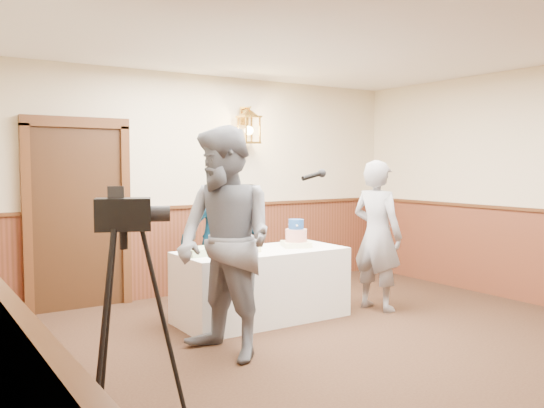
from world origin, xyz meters
The scene contains 10 objects.
ground centered at (0.00, 0.00, 0.00)m, with size 7.00×7.00×0.00m, color black.
room_shell centered at (-0.05, 0.45, 1.52)m, with size 6.02×7.02×2.81m.
display_table centered at (-0.09, 1.90, 0.38)m, with size 1.80×0.80×0.75m, color white.
tiered_cake centered at (0.34, 1.88, 0.87)m, with size 0.39×0.39×0.30m.
sheet_cake_yellow centered at (-0.38, 1.84, 0.78)m, with size 0.34×0.26×0.07m, color #F4FB96.
sheet_cake_green centered at (-0.81, 1.93, 0.79)m, with size 0.32×0.26×0.08m, color #B1D898.
interviewer centered at (-1.00, 1.04, 0.99)m, with size 1.64×1.11×1.99m.
baker centered at (1.23, 1.55, 0.85)m, with size 0.62×0.41×1.70m, color gray.
assistant_p centered at (-0.15, 2.74, 0.79)m, with size 0.92×0.38×1.57m, color navy.
tv_camera_rig centered at (-2.09, 0.41, 0.65)m, with size 0.56×0.53×1.44m.
Camera 1 is at (-3.31, -3.23, 1.66)m, focal length 38.00 mm.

